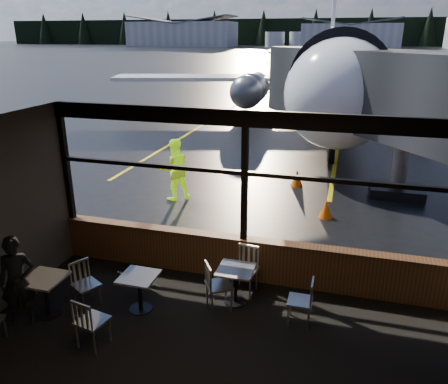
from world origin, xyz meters
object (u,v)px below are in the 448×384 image
at_px(chair_mid_w, 86,285).
at_px(passenger, 18,282).
at_px(cafe_table_mid, 140,293).
at_px(chair_mid_s, 92,321).
at_px(cone_nose, 297,178).
at_px(chair_near_n, 245,271).
at_px(cafe_table_left, 46,296).
at_px(ground_crew, 175,169).
at_px(cone_extra, 326,209).
at_px(cafe_table_near, 236,286).
at_px(cone_wing, 221,112).
at_px(airliner, 336,25).
at_px(chair_near_w, 219,286).
at_px(jet_bridge, 414,118).
at_px(chair_near_e, 300,301).

distance_m(chair_mid_w, passenger, 1.16).
distance_m(cafe_table_mid, chair_mid_s, 1.15).
bearing_deg(cafe_table_mid, cone_nose, 76.21).
bearing_deg(chair_near_n, cafe_table_left, 35.47).
relative_size(chair_near_n, passenger, 0.58).
bearing_deg(ground_crew, cone_extra, 138.92).
bearing_deg(chair_mid_w, cone_nose, -171.04).
bearing_deg(chair_near_n, cone_nose, -83.27).
bearing_deg(cafe_table_near, cone_wing, 106.95).
distance_m(airliner, chair_near_w, 22.79).
height_order(passenger, cone_wing, passenger).
bearing_deg(passenger, cone_wing, 68.56).
relative_size(cafe_table_left, chair_near_w, 0.80).
xyz_separation_m(jet_bridge, chair_near_w, (-3.78, -6.64, -2.11)).
bearing_deg(chair_near_w, chair_near_e, 56.02).
bearing_deg(cafe_table_mid, jet_bridge, 53.92).
bearing_deg(cafe_table_mid, cone_wing, 102.07).
distance_m(cafe_table_mid, chair_mid_w, 1.01).
height_order(chair_near_n, cone_wing, chair_near_n).
bearing_deg(chair_mid_s, cone_nose, 87.40).
xyz_separation_m(chair_near_w, cone_nose, (0.54, 7.38, -0.19)).
distance_m(chair_near_e, cone_extra, 4.94).
bearing_deg(chair_near_n, passenger, 37.95).
relative_size(cafe_table_mid, cone_extra, 1.34).
distance_m(chair_near_n, ground_crew, 5.59).
xyz_separation_m(jet_bridge, cafe_table_left, (-6.71, -7.67, -2.20)).
xyz_separation_m(chair_mid_s, cone_nose, (2.20, 8.93, -0.18)).
xyz_separation_m(cafe_table_left, cone_wing, (-2.77, 20.78, -0.14)).
bearing_deg(ground_crew, passenger, 49.88).
height_order(chair_near_w, chair_mid_s, chair_near_w).
relative_size(chair_mid_s, cone_nose, 1.66).
bearing_deg(chair_near_e, cone_nose, 7.06).
bearing_deg(chair_mid_w, chair_near_n, 143.87).
height_order(cafe_table_mid, cone_wing, cafe_table_mid).
relative_size(chair_near_e, cone_nose, 1.56).
xyz_separation_m(chair_mid_w, cone_nose, (2.91, 8.00, -0.17)).
bearing_deg(airliner, chair_mid_w, -101.40).
bearing_deg(chair_mid_s, chair_near_w, 54.35).
xyz_separation_m(airliner, ground_crew, (-3.74, -17.10, -4.39)).
relative_size(cafe_table_mid, chair_near_e, 0.81).
xyz_separation_m(cafe_table_near, cafe_table_mid, (-1.63, -0.69, -0.01)).
xyz_separation_m(ground_crew, cone_wing, (-2.77, 14.60, -0.70)).
bearing_deg(ground_crew, airliner, -140.17).
xyz_separation_m(chair_near_n, cone_wing, (-6.03, 19.12, -0.24)).
bearing_deg(jet_bridge, cone_extra, -140.80).
bearing_deg(cone_nose, cafe_table_near, -92.36).
bearing_deg(ground_crew, cone_nose, 174.93).
xyz_separation_m(chair_mid_s, ground_crew, (-1.26, 6.70, 0.48)).
bearing_deg(chair_mid_s, cafe_table_mid, 86.99).
xyz_separation_m(cafe_table_left, chair_near_w, (2.93, 1.03, 0.09)).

